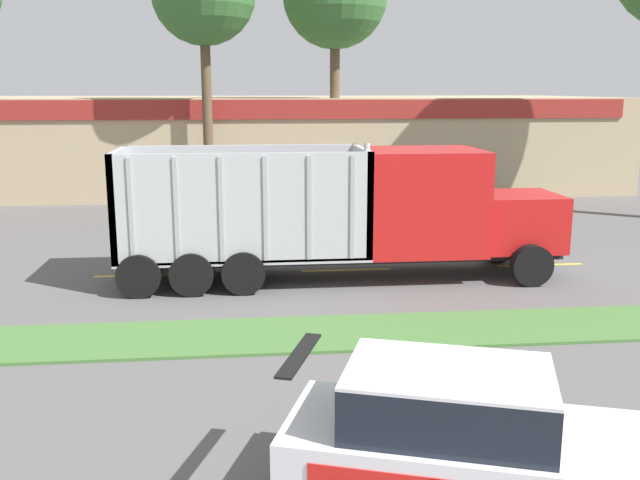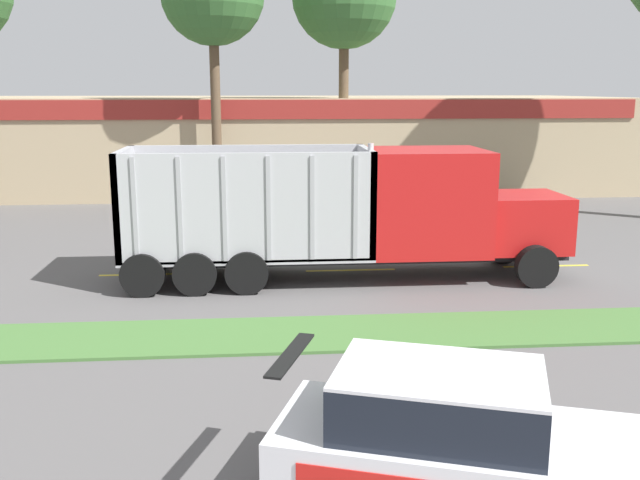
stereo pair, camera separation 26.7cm
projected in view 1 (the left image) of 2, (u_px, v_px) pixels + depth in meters
grass_verge at (331, 333)px, 14.08m from camera, size 120.00×2.07×0.06m
centre_line_3 at (141, 275)px, 18.54m from camera, size 2.40×0.14×0.01m
centre_line_4 at (346, 270)px, 19.09m from camera, size 2.40×0.14×0.01m
centre_line_5 at (540, 265)px, 19.64m from camera, size 2.40×0.14×0.01m
dump_truck_lead at (382, 214)px, 18.06m from camera, size 11.17×2.76×3.50m
rally_car at (462, 438)px, 8.15m from camera, size 4.56×3.08×1.71m
traffic_cone at (345, 422)px, 9.76m from camera, size 0.46×0.46×0.61m
store_building_backdrop at (172, 141)px, 35.45m from camera, size 42.43×12.10×4.36m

